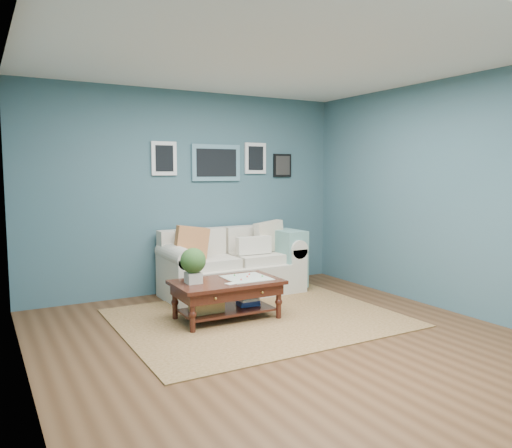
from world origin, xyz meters
TOP-DOWN VIEW (x-y plane):
  - room_shell at (0.01, 0.06)m, footprint 5.00×5.02m
  - area_rug at (0.13, 0.87)m, footprint 2.98×2.38m
  - loveseat at (0.47, 2.03)m, footprint 1.88×0.86m
  - coffee_table at (-0.24, 1.01)m, footprint 1.18×0.70m

SIDE VIEW (x-z plane):
  - area_rug at x=0.13m, z-range 0.00..0.01m
  - coffee_table at x=-0.24m, z-range -0.05..0.77m
  - loveseat at x=0.47m, z-range -0.09..0.88m
  - room_shell at x=0.01m, z-range 0.01..2.71m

